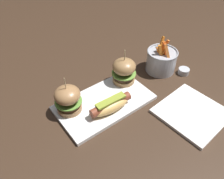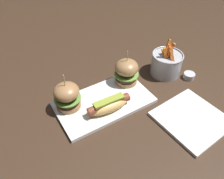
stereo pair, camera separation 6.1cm
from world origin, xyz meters
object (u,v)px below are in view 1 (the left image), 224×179
slider_right (124,71)px  sauce_ramekin (184,71)px  hot_dog (111,105)px  side_plate (192,113)px  platter_main (105,103)px  fries_bucket (161,60)px  slider_left (68,99)px

slider_right → sauce_ramekin: (0.25, -0.11, -0.05)m
hot_dog → side_plate: (0.23, -0.18, -0.03)m
hot_dog → platter_main: bearing=81.9°
fries_bucket → slider_right: bearing=171.5°
slider_left → fries_bucket: bearing=-3.1°
slider_left → slider_right: size_ratio=0.98×
platter_main → sauce_ramekin: size_ratio=7.55×
platter_main → fries_bucket: (0.32, 0.02, 0.04)m
platter_main → slider_right: (0.13, 0.05, 0.06)m
slider_left → platter_main: bearing=-20.2°
hot_dog → fries_bucket: fries_bucket is taller
platter_main → hot_dog: hot_dog is taller
platter_main → side_plate: (0.22, -0.23, -0.00)m
fries_bucket → side_plate: 0.27m
fries_bucket → side_plate: size_ratio=0.68×
hot_dog → slider_left: slider_left is taller
fries_bucket → side_plate: (-0.10, -0.25, -0.05)m
hot_dog → slider_right: (0.14, 0.10, 0.03)m
platter_main → slider_left: (-0.12, 0.04, 0.06)m
platter_main → slider_right: 0.15m
fries_bucket → hot_dog: bearing=-168.1°
platter_main → fries_bucket: 0.32m
sauce_ramekin → side_plate: sauce_ramekin is taller
slider_left → fries_bucket: 0.44m
slider_right → side_plate: 0.30m
slider_left → slider_right: bearing=0.9°
platter_main → fries_bucket: size_ratio=2.42×
fries_bucket → sauce_ramekin: (0.06, -0.08, -0.04)m
hot_dog → slider_left: (-0.11, 0.09, 0.03)m
slider_right → platter_main: bearing=-159.8°
sauce_ramekin → side_plate: 0.24m
fries_bucket → sauce_ramekin: bearing=-52.2°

